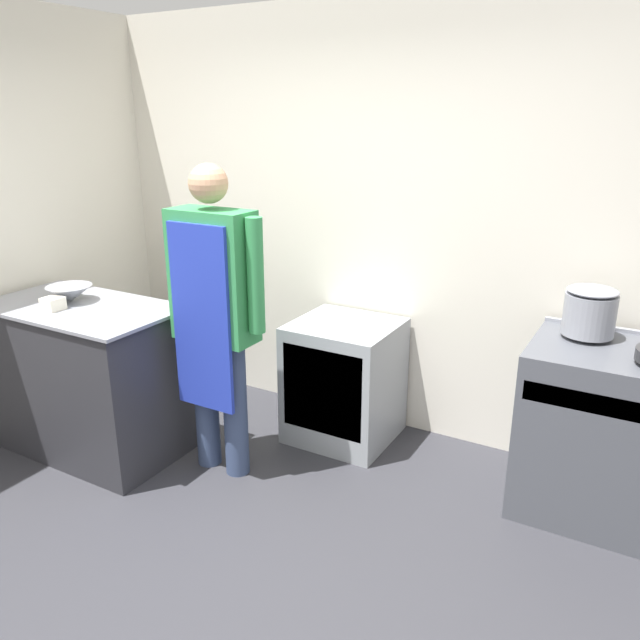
# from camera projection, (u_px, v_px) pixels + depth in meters

# --- Properties ---
(ground_plane) EXTENTS (14.00, 14.00, 0.00)m
(ground_plane) POSITION_uv_depth(u_px,v_px,m) (187.00, 590.00, 2.79)
(ground_plane) COLOR #2D2D33
(wall_back) EXTENTS (8.00, 0.05, 2.70)m
(wall_back) POSITION_uv_depth(u_px,v_px,m) (378.00, 225.00, 3.98)
(wall_back) COLOR silver
(wall_back) RESTS_ON ground_plane
(wall_left) EXTENTS (0.05, 8.00, 2.70)m
(wall_left) POSITION_uv_depth(u_px,v_px,m) (38.00, 221.00, 4.15)
(wall_left) COLOR silver
(wall_left) RESTS_ON ground_plane
(prep_counter) EXTENTS (1.21, 0.69, 0.94)m
(prep_counter) POSITION_uv_depth(u_px,v_px,m) (89.00, 378.00, 3.87)
(prep_counter) COLOR #2D2D33
(prep_counter) RESTS_ON ground_plane
(stove) EXTENTS (0.88, 0.66, 0.94)m
(stove) POSITION_uv_depth(u_px,v_px,m) (612.00, 434.00, 3.21)
(stove) COLOR #4C4F56
(stove) RESTS_ON ground_plane
(fridge_unit) EXTENTS (0.64, 0.61, 0.78)m
(fridge_unit) POSITION_uv_depth(u_px,v_px,m) (344.00, 381.00, 4.02)
(fridge_unit) COLOR #93999E
(fridge_unit) RESTS_ON ground_plane
(person_cook) EXTENTS (0.65, 0.24, 1.79)m
(person_cook) POSITION_uv_depth(u_px,v_px,m) (214.00, 305.00, 3.44)
(person_cook) COLOR #38476B
(person_cook) RESTS_ON ground_plane
(mixing_bowl) EXTENTS (0.27, 0.27, 0.10)m
(mixing_bowl) POSITION_uv_depth(u_px,v_px,m) (70.00, 294.00, 3.79)
(mixing_bowl) COLOR gray
(mixing_bowl) RESTS_ON prep_counter
(small_bowl) EXTENTS (0.18, 0.18, 0.07)m
(small_bowl) POSITION_uv_depth(u_px,v_px,m) (65.00, 292.00, 3.87)
(small_bowl) COLOR gray
(small_bowl) RESTS_ON prep_counter
(plastic_tub) EXTENTS (0.11, 0.11, 0.07)m
(plastic_tub) POSITION_uv_depth(u_px,v_px,m) (53.00, 304.00, 3.63)
(plastic_tub) COLOR silver
(plastic_tub) RESTS_ON prep_counter
(stock_pot) EXTENTS (0.26, 0.26, 0.26)m
(stock_pot) POSITION_uv_depth(u_px,v_px,m) (590.00, 311.00, 3.21)
(stock_pot) COLOR gray
(stock_pot) RESTS_ON stove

